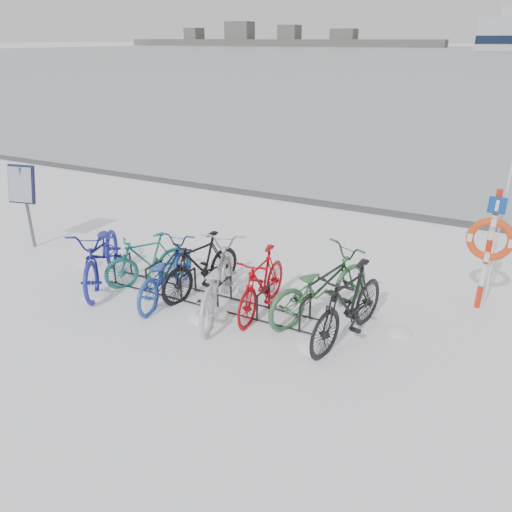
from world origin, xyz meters
The scene contains 16 objects.
ground centered at (0.00, 0.00, 0.00)m, with size 900.00×900.00×0.00m, color white.
ice_sheet centered at (0.00, 155.00, 0.01)m, with size 400.00×298.00×0.02m, color #919FA4.
quay_edge centered at (0.00, 5.90, 0.05)m, with size 400.00×0.25×0.10m, color #3F3F42.
bike_rack centered at (0.00, 0.00, 0.18)m, with size 4.00×0.48×0.46m.
info_board centered at (-4.58, 0.36, 1.28)m, with size 0.63×0.35×1.77m.
lifebuoy_station centered at (4.16, 1.77, 1.24)m, with size 0.71×0.22×3.68m.
shoreline centered at (-122.02, 260.00, 2.79)m, with size 180.00×12.00×9.50m.
bike_0 centered at (-2.05, -0.22, 0.59)m, with size 0.78×2.24×1.17m, color navy.
bike_1 centered at (-1.31, 0.13, 0.48)m, with size 0.45×1.59×0.96m, color #17665D.
bike_2 centered at (-0.69, -0.18, 0.50)m, with size 0.67×1.92×1.01m, color #20449F.
bike_3 centered at (-0.23, 0.24, 0.54)m, with size 0.51×1.80×1.08m, color black.
bike_4 centered at (0.33, -0.19, 0.57)m, with size 0.76×2.18×1.15m, color #B4B5BC.
bike_5 centered at (1.00, 0.12, 0.54)m, with size 0.51×1.79×1.08m, color #B0060E.
bike_6 centered at (1.88, 0.42, 0.56)m, with size 0.74×2.14×1.12m, color #316339.
bike_7 centered at (2.48, -0.05, 0.60)m, with size 0.56×1.99×1.19m, color black.
snow_drifts centered at (0.04, -0.20, 0.00)m, with size 6.44×1.85×0.23m.
Camera 1 is at (4.14, -6.33, 4.11)m, focal length 35.00 mm.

